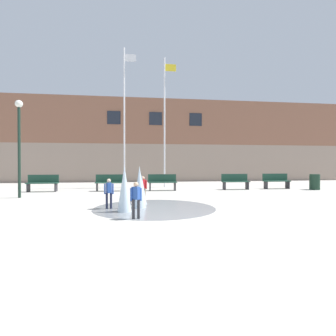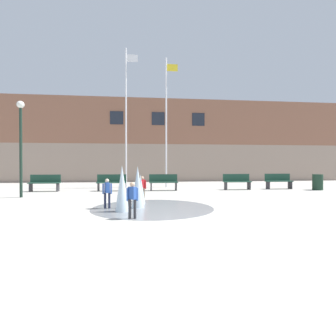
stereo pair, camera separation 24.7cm
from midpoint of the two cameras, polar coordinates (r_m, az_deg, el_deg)
The scene contains 15 objects.
ground_plane at distance 5.58m, azimuth 12.00°, elevation -14.30°, with size 100.00×100.00×0.00m, color #B2ADA3.
library_building at distance 25.51m, azimuth -3.59°, elevation 5.51°, with size 36.00×6.05×7.17m.
splash_fountain at distance 8.79m, azimuth -7.39°, elevation -5.08°, with size 4.06×4.06×1.43m.
park_bench_left_of_flagpoles at distance 15.66m, azimuth -26.03°, elevation -2.90°, with size 1.60×0.44×0.91m.
park_bench_under_left_flagpole at distance 14.83m, azimuth -12.92°, elevation -3.05°, with size 1.60×0.44×0.91m.
park_bench_center at distance 14.74m, azimuth -1.71°, elevation -3.05°, with size 1.60×0.44×0.91m.
park_bench_near_trashcan at distance 15.81m, azimuth 14.01°, elevation -2.82°, with size 1.60×0.44×0.91m.
park_bench_far_right at distance 17.08m, azimuth 22.09°, elevation -2.59°, with size 1.60×0.44×0.91m.
child_with_pink_shirt at distance 8.87m, azimuth -13.53°, elevation -4.91°, with size 0.31×0.24×0.99m.
child_running at distance 7.08m, azimuth -7.99°, elevation -6.32°, with size 0.31×0.23×0.99m.
child_in_fountain at distance 10.44m, azimuth -6.15°, elevation -4.06°, with size 0.31×0.23×0.99m.
flagpole_left at distance 17.16m, azimuth -9.82°, elevation 11.55°, with size 0.80×0.10×8.85m.
flagpole_right at distance 17.22m, azimuth -1.08°, elevation 10.68°, with size 0.80×0.10×8.36m.
lamp_post_left_lane at distance 13.29m, azimuth -30.14°, elevation 6.26°, with size 0.32×0.32×4.27m.
trash_can at distance 17.37m, azimuth 28.95°, elevation -2.67°, with size 0.56×0.56×0.90m, color #193323.
Camera 1 is at (-1.94, -5.06, 1.44)m, focal length 28.00 mm.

